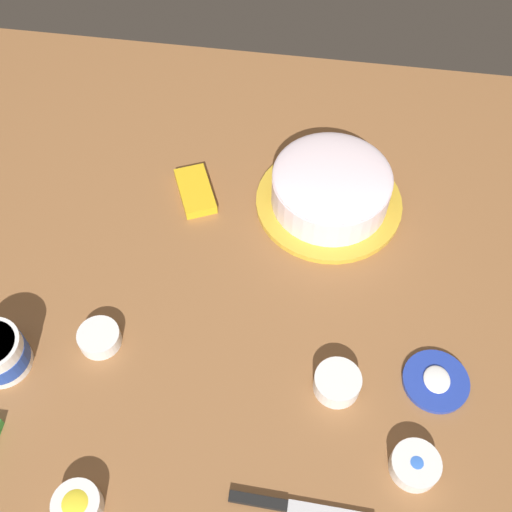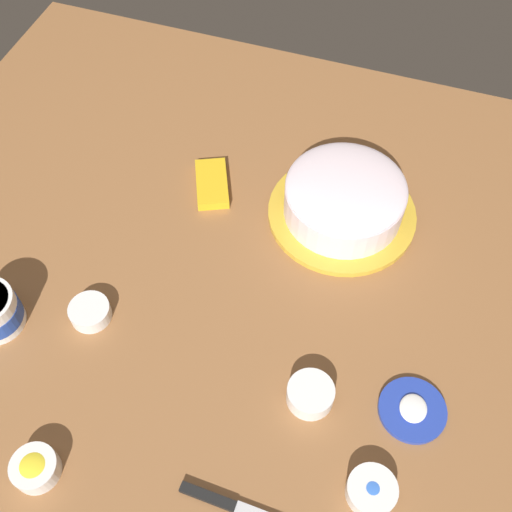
# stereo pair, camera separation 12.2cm
# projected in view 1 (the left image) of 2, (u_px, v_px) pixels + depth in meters

# --- Properties ---
(ground_plane) EXTENTS (1.54, 1.54, 0.00)m
(ground_plane) POSITION_uv_depth(u_px,v_px,m) (213.00, 302.00, 1.20)
(ground_plane) COLOR #936038
(frosted_cake) EXTENTS (0.32, 0.32, 0.11)m
(frosted_cake) POSITION_uv_depth(u_px,v_px,m) (331.00, 189.00, 1.30)
(frosted_cake) COLOR gold
(frosted_cake) RESTS_ON ground_plane
(frosting_tub_lid) EXTENTS (0.12, 0.12, 0.02)m
(frosting_tub_lid) POSITION_uv_depth(u_px,v_px,m) (436.00, 381.00, 1.11)
(frosting_tub_lid) COLOR #233DAD
(frosting_tub_lid) RESTS_ON ground_plane
(spreading_knife) EXTENTS (0.03, 0.24, 0.01)m
(spreading_knife) POSITION_uv_depth(u_px,v_px,m) (288.00, 506.00, 0.99)
(spreading_knife) COLOR silver
(spreading_knife) RESTS_ON ground_plane
(sprinkle_bowl_yellow) EXTENTS (0.08, 0.08, 0.04)m
(sprinkle_bowl_yellow) POSITION_uv_depth(u_px,v_px,m) (77.00, 505.00, 0.97)
(sprinkle_bowl_yellow) COLOR white
(sprinkle_bowl_yellow) RESTS_ON ground_plane
(sprinkle_bowl_blue) EXTENTS (0.08, 0.08, 0.03)m
(sprinkle_bowl_blue) POSITION_uv_depth(u_px,v_px,m) (415.00, 465.00, 1.01)
(sprinkle_bowl_blue) COLOR white
(sprinkle_bowl_blue) RESTS_ON ground_plane
(sprinkle_bowl_green) EXTENTS (0.08, 0.08, 0.04)m
(sprinkle_bowl_green) POSITION_uv_depth(u_px,v_px,m) (337.00, 382.00, 1.09)
(sprinkle_bowl_green) COLOR white
(sprinkle_bowl_green) RESTS_ON ground_plane
(sprinkle_bowl_pink) EXTENTS (0.08, 0.08, 0.03)m
(sprinkle_bowl_pink) POSITION_uv_depth(u_px,v_px,m) (99.00, 338.00, 1.14)
(sprinkle_bowl_pink) COLOR white
(sprinkle_bowl_pink) RESTS_ON ground_plane
(candy_box_upper) EXTENTS (0.15, 0.12, 0.02)m
(candy_box_upper) POSITION_uv_depth(u_px,v_px,m) (195.00, 191.00, 1.35)
(candy_box_upper) COLOR yellow
(candy_box_upper) RESTS_ON ground_plane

